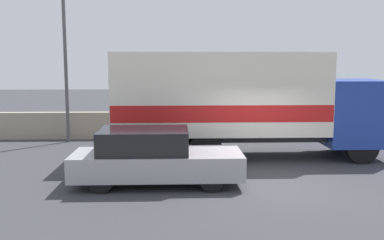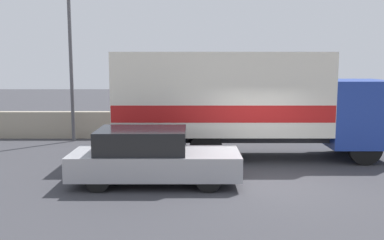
% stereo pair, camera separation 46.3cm
% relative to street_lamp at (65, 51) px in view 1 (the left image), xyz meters
% --- Properties ---
extents(ground_plane, '(80.00, 80.00, 0.00)m').
position_rel_street_lamp_xyz_m(ground_plane, '(7.00, -6.09, -3.68)').
color(ground_plane, '#38383D').
extents(stone_wall_backdrop, '(60.00, 0.35, 1.14)m').
position_rel_street_lamp_xyz_m(stone_wall_backdrop, '(7.00, 0.73, -3.11)').
color(stone_wall_backdrop, '#A39984').
rests_on(stone_wall_backdrop, ground_plane).
extents(street_lamp, '(0.56, 0.28, 6.28)m').
position_rel_street_lamp_xyz_m(street_lamp, '(0.00, 0.00, 0.00)').
color(street_lamp, '#4C4C51').
rests_on(street_lamp, ground_plane).
extents(box_truck, '(9.04, 2.38, 3.55)m').
position_rel_street_lamp_xyz_m(box_truck, '(6.58, -3.10, -1.73)').
color(box_truck, navy).
rests_on(box_truck, ground_plane).
extents(car_hatchback, '(4.48, 1.78, 1.49)m').
position_rel_street_lamp_xyz_m(car_hatchback, '(3.81, -6.22, -2.94)').
color(car_hatchback, '#9E9EA3').
rests_on(car_hatchback, ground_plane).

